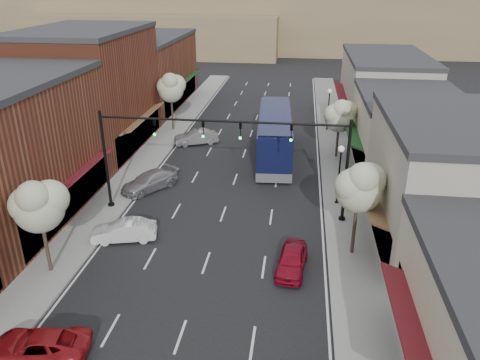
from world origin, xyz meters
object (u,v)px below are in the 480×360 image
(lamp_post_far, at_px, (329,103))
(parked_car_a, at_px, (38,346))
(tree_right_near, at_px, (360,186))
(tree_left_far, at_px, (171,87))
(tree_right_far, at_px, (340,115))
(parked_car_b, at_px, (124,231))
(tree_left_near, at_px, (39,204))
(lamp_post_near, at_px, (340,165))
(parked_car_e, at_px, (196,137))
(red_hatchback, at_px, (292,260))
(signal_mast_left, at_px, (138,147))
(coach_bus, at_px, (275,134))
(parked_car_c, at_px, (150,181))
(signal_mast_right, at_px, (310,155))

(lamp_post_far, relative_size, parked_car_a, 1.02)
(tree_right_near, height_order, tree_left_far, tree_left_far)
(tree_right_far, distance_m, parked_car_b, 21.48)
(tree_left_near, relative_size, parked_car_b, 1.45)
(tree_right_far, height_order, lamp_post_near, tree_right_far)
(lamp_post_near, bearing_deg, tree_right_far, 86.69)
(parked_car_e, bearing_deg, red_hatchback, 1.04)
(tree_left_near, bearing_deg, signal_mast_left, 71.90)
(tree_left_near, bearing_deg, coach_bus, 60.86)
(red_hatchback, bearing_deg, parked_car_c, 145.94)
(signal_mast_right, height_order, tree_right_far, signal_mast_right)
(signal_mast_left, relative_size, parked_car_a, 1.89)
(signal_mast_left, bearing_deg, tree_left_near, -108.10)
(tree_left_far, bearing_deg, tree_right_far, -19.87)
(tree_right_near, bearing_deg, coach_bus, 109.56)
(tree_right_near, height_order, tree_right_far, tree_right_near)
(tree_right_far, relative_size, coach_bus, 0.41)
(coach_bus, distance_m, parked_car_b, 17.90)
(lamp_post_far, bearing_deg, tree_left_far, -172.70)
(tree_right_far, height_order, coach_bus, tree_right_far)
(tree_left_near, height_order, tree_left_far, tree_left_far)
(parked_car_a, bearing_deg, tree_left_far, 177.44)
(coach_bus, bearing_deg, lamp_post_near, -64.60)
(signal_mast_right, xyz_separation_m, parked_car_a, (-11.29, -13.97, -4.02))
(signal_mast_right, distance_m, tree_right_far, 12.27)
(lamp_post_far, bearing_deg, tree_left_near, -119.78)
(tree_left_near, height_order, parked_car_c, tree_left_near)
(signal_mast_right, relative_size, parked_car_a, 1.89)
(tree_right_near, bearing_deg, parked_car_e, 126.31)
(coach_bus, bearing_deg, parked_car_a, -111.56)
(coach_bus, bearing_deg, parked_car_b, -120.83)
(tree_left_far, relative_size, coach_bus, 0.47)
(signal_mast_left, bearing_deg, signal_mast_right, 0.00)
(tree_right_near, relative_size, parked_car_a, 1.37)
(parked_car_c, bearing_deg, parked_car_e, 118.55)
(lamp_post_far, xyz_separation_m, parked_car_e, (-12.74, -5.98, -2.32))
(tree_left_far, bearing_deg, lamp_post_near, -43.89)
(parked_car_c, bearing_deg, tree_right_near, 8.52)
(parked_car_b, bearing_deg, signal_mast_left, 168.16)
(lamp_post_near, relative_size, parked_car_b, 1.13)
(parked_car_c, bearing_deg, tree_right_far, 66.06)
(signal_mast_right, bearing_deg, tree_left_near, -149.86)
(parked_car_c, bearing_deg, parked_car_a, -53.01)
(parked_car_b, bearing_deg, tree_right_far, 125.47)
(parked_car_b, relative_size, parked_car_e, 0.94)
(tree_left_near, bearing_deg, tree_right_far, 50.31)
(tree_left_far, xyz_separation_m, red_hatchback, (13.10, -24.01, -3.96))
(red_hatchback, bearing_deg, parked_car_e, 122.10)
(tree_right_far, xyz_separation_m, lamp_post_far, (-0.55, 8.06, -0.99))
(tree_right_near, xyz_separation_m, red_hatchback, (-3.50, -2.01, -3.81))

